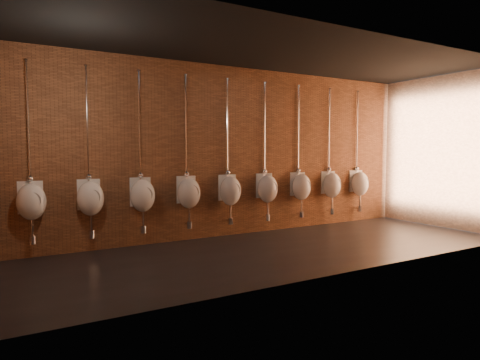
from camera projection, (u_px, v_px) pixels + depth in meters
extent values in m
plane|color=black|center=(278.00, 250.00, 6.96)|extent=(8.50, 8.50, 0.00)
cube|color=black|center=(279.00, 50.00, 6.74)|extent=(8.50, 3.00, 0.04)
cube|color=brown|center=(233.00, 152.00, 8.14)|extent=(8.50, 0.04, 3.20)
cube|color=brown|center=(346.00, 152.00, 5.56)|extent=(8.50, 0.04, 3.20)
cube|color=brown|center=(443.00, 151.00, 9.00)|extent=(0.04, 3.00, 3.20)
ellipsoid|color=white|center=(31.00, 202.00, 6.29)|extent=(0.45, 0.40, 0.55)
cube|color=white|center=(30.00, 197.00, 6.41)|extent=(0.35, 0.08, 0.49)
cylinder|color=gray|center=(32.00, 201.00, 6.17)|extent=(0.24, 0.04, 0.24)
cylinder|color=silver|center=(28.00, 122.00, 6.31)|extent=(0.03, 0.03, 1.81)
sphere|color=silver|center=(30.00, 178.00, 6.36)|extent=(0.10, 0.10, 0.10)
cylinder|color=silver|center=(26.00, 60.00, 6.25)|extent=(0.07, 0.07, 0.01)
cylinder|color=silver|center=(32.00, 226.00, 6.32)|extent=(0.04, 0.04, 0.30)
cylinder|color=silver|center=(33.00, 240.00, 6.33)|extent=(0.10, 0.10, 0.13)
cylinder|color=silver|center=(32.00, 239.00, 6.41)|extent=(0.04, 0.18, 0.04)
ellipsoid|color=white|center=(91.00, 199.00, 6.71)|extent=(0.45, 0.40, 0.55)
cube|color=white|center=(89.00, 194.00, 6.83)|extent=(0.35, 0.08, 0.49)
cylinder|color=gray|center=(92.00, 197.00, 6.60)|extent=(0.24, 0.04, 0.24)
cylinder|color=silver|center=(87.00, 124.00, 6.74)|extent=(0.03, 0.03, 1.81)
sphere|color=silver|center=(89.00, 177.00, 6.79)|extent=(0.10, 0.10, 0.10)
cylinder|color=silver|center=(86.00, 65.00, 6.67)|extent=(0.07, 0.07, 0.01)
cylinder|color=silver|center=(91.00, 221.00, 6.74)|extent=(0.04, 0.04, 0.30)
cylinder|color=silver|center=(91.00, 234.00, 6.75)|extent=(0.10, 0.10, 0.13)
cylinder|color=silver|center=(90.00, 233.00, 6.83)|extent=(0.04, 0.18, 0.04)
ellipsoid|color=white|center=(143.00, 196.00, 7.14)|extent=(0.45, 0.40, 0.55)
cube|color=white|center=(140.00, 192.00, 7.26)|extent=(0.35, 0.08, 0.49)
cylinder|color=gray|center=(145.00, 194.00, 7.02)|extent=(0.24, 0.04, 0.24)
cylinder|color=silver|center=(139.00, 125.00, 7.16)|extent=(0.03, 0.03, 1.81)
sphere|color=silver|center=(140.00, 175.00, 7.21)|extent=(0.10, 0.10, 0.10)
cylinder|color=silver|center=(139.00, 70.00, 7.10)|extent=(0.07, 0.07, 0.01)
cylinder|color=silver|center=(143.00, 217.00, 7.16)|extent=(0.04, 0.04, 0.30)
cylinder|color=silver|center=(143.00, 229.00, 7.18)|extent=(0.10, 0.10, 0.13)
cylinder|color=silver|center=(142.00, 228.00, 7.26)|extent=(0.04, 0.18, 0.04)
ellipsoid|color=white|center=(189.00, 193.00, 7.56)|extent=(0.45, 0.40, 0.55)
cube|color=white|center=(186.00, 189.00, 7.68)|extent=(0.35, 0.08, 0.49)
cylinder|color=gray|center=(192.00, 192.00, 7.44)|extent=(0.24, 0.04, 0.24)
cylinder|color=silver|center=(186.00, 127.00, 7.58)|extent=(0.03, 0.03, 1.81)
sphere|color=silver|center=(186.00, 174.00, 7.63)|extent=(0.10, 0.10, 0.10)
cylinder|color=silver|center=(185.00, 75.00, 7.52)|extent=(0.07, 0.07, 0.01)
cylinder|color=silver|center=(189.00, 213.00, 7.59)|extent=(0.04, 0.04, 0.30)
cylinder|color=silver|center=(189.00, 225.00, 7.60)|extent=(0.10, 0.10, 0.13)
cylinder|color=silver|center=(187.00, 224.00, 7.68)|extent=(0.04, 0.18, 0.04)
ellipsoid|color=white|center=(230.00, 191.00, 7.99)|extent=(0.45, 0.40, 0.55)
cube|color=white|center=(227.00, 187.00, 8.10)|extent=(0.35, 0.08, 0.49)
cylinder|color=gray|center=(234.00, 190.00, 7.87)|extent=(0.24, 0.04, 0.24)
cylinder|color=silver|center=(227.00, 128.00, 8.01)|extent=(0.03, 0.03, 1.81)
sphere|color=silver|center=(228.00, 173.00, 8.06)|extent=(0.10, 0.10, 0.10)
cylinder|color=silver|center=(227.00, 79.00, 7.94)|extent=(0.07, 0.07, 0.01)
cylinder|color=silver|center=(231.00, 210.00, 8.01)|extent=(0.04, 0.04, 0.30)
cylinder|color=silver|center=(231.00, 221.00, 8.03)|extent=(0.10, 0.10, 0.13)
cylinder|color=silver|center=(228.00, 220.00, 8.10)|extent=(0.04, 0.18, 0.04)
ellipsoid|color=white|center=(268.00, 189.00, 8.41)|extent=(0.45, 0.40, 0.55)
cube|color=white|center=(264.00, 186.00, 8.53)|extent=(0.35, 0.08, 0.49)
cylinder|color=gray|center=(272.00, 188.00, 8.29)|extent=(0.24, 0.04, 0.24)
cylinder|color=silver|center=(265.00, 129.00, 8.43)|extent=(0.03, 0.03, 1.81)
sphere|color=silver|center=(265.00, 171.00, 8.48)|extent=(0.10, 0.10, 0.10)
cylinder|color=silver|center=(265.00, 83.00, 8.37)|extent=(0.07, 0.07, 0.01)
cylinder|color=silver|center=(268.00, 207.00, 8.43)|extent=(0.04, 0.04, 0.30)
cylinder|color=silver|center=(268.00, 217.00, 8.45)|extent=(0.10, 0.10, 0.13)
cylinder|color=silver|center=(265.00, 217.00, 8.53)|extent=(0.04, 0.18, 0.04)
ellipsoid|color=white|center=(301.00, 187.00, 8.83)|extent=(0.45, 0.40, 0.55)
cube|color=white|center=(297.00, 184.00, 8.95)|extent=(0.35, 0.08, 0.49)
cylinder|color=gray|center=(306.00, 186.00, 8.71)|extent=(0.24, 0.04, 0.24)
cylinder|color=silver|center=(298.00, 130.00, 8.85)|extent=(0.03, 0.03, 1.81)
sphere|color=silver|center=(298.00, 170.00, 8.90)|extent=(0.10, 0.10, 0.10)
cylinder|color=silver|center=(299.00, 86.00, 8.79)|extent=(0.07, 0.07, 0.01)
cylinder|color=silver|center=(301.00, 204.00, 8.86)|extent=(0.04, 0.04, 0.30)
cylinder|color=silver|center=(301.00, 214.00, 8.87)|extent=(0.10, 0.10, 0.13)
cylinder|color=silver|center=(298.00, 214.00, 8.95)|extent=(0.04, 0.18, 0.04)
ellipsoid|color=white|center=(332.00, 185.00, 9.26)|extent=(0.45, 0.40, 0.55)
cube|color=white|center=(328.00, 182.00, 9.37)|extent=(0.35, 0.08, 0.49)
cylinder|color=gray|center=(336.00, 184.00, 9.14)|extent=(0.24, 0.04, 0.24)
cylinder|color=silver|center=(329.00, 131.00, 9.28)|extent=(0.03, 0.03, 1.81)
sphere|color=silver|center=(329.00, 169.00, 9.33)|extent=(0.10, 0.10, 0.10)
cylinder|color=silver|center=(330.00, 89.00, 9.21)|extent=(0.07, 0.07, 0.01)
cylinder|color=silver|center=(332.00, 202.00, 9.28)|extent=(0.04, 0.04, 0.30)
cylinder|color=silver|center=(332.00, 211.00, 9.30)|extent=(0.10, 0.10, 0.13)
cylinder|color=silver|center=(329.00, 211.00, 9.37)|extent=(0.04, 0.18, 0.04)
ellipsoid|color=white|center=(360.00, 184.00, 9.68)|extent=(0.45, 0.40, 0.55)
cube|color=white|center=(355.00, 181.00, 9.80)|extent=(0.35, 0.08, 0.49)
cylinder|color=gray|center=(365.00, 183.00, 9.56)|extent=(0.24, 0.04, 0.24)
cylinder|color=silver|center=(357.00, 132.00, 9.70)|extent=(0.03, 0.03, 1.81)
sphere|color=silver|center=(357.00, 169.00, 9.75)|extent=(0.10, 0.10, 0.10)
cylinder|color=silver|center=(358.00, 91.00, 9.64)|extent=(0.07, 0.07, 0.01)
cylinder|color=silver|center=(360.00, 200.00, 9.70)|extent=(0.04, 0.04, 0.30)
cylinder|color=silver|center=(359.00, 209.00, 9.72)|extent=(0.10, 0.10, 0.13)
cylinder|color=silver|center=(357.00, 208.00, 9.80)|extent=(0.04, 0.18, 0.04)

